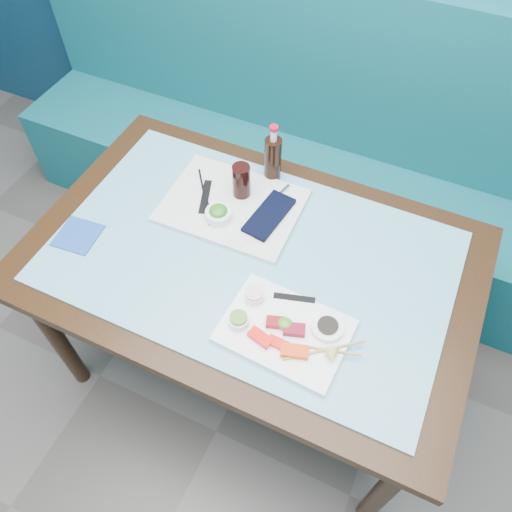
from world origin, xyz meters
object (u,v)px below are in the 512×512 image
at_px(serving_tray, 232,206).
at_px(cola_bottle_body, 273,160).
at_px(booth_bench, 328,173).
at_px(sashimi_plate, 285,331).
at_px(dining_table, 251,272).
at_px(blue_napkin, 78,235).
at_px(cola_glass, 241,181).
at_px(seaweed_bowl, 219,215).

distance_m(serving_tray, cola_bottle_body, 0.21).
relative_size(booth_bench, sashimi_plate, 8.73).
relative_size(dining_table, blue_napkin, 10.85).
height_order(sashimi_plate, cola_glass, cola_glass).
bearing_deg(cola_bottle_body, booth_bench, 81.20).
height_order(booth_bench, dining_table, booth_bench).
distance_m(sashimi_plate, serving_tray, 0.50).
xyz_separation_m(booth_bench, dining_table, (0.00, -0.84, 0.29)).
distance_m(sashimi_plate, cola_bottle_body, 0.62).
xyz_separation_m(sashimi_plate, serving_tray, (-0.34, 0.36, -0.00)).
xyz_separation_m(dining_table, cola_glass, (-0.13, 0.21, 0.17)).
distance_m(booth_bench, serving_tray, 0.80).
xyz_separation_m(dining_table, serving_tray, (-0.14, 0.15, 0.10)).
distance_m(seaweed_bowl, cola_bottle_body, 0.28).
relative_size(seaweed_bowl, blue_napkin, 0.66).
relative_size(seaweed_bowl, cola_glass, 0.69).
bearing_deg(seaweed_bowl, cola_bottle_body, 73.95).
bearing_deg(dining_table, seaweed_bowl, 152.39).
xyz_separation_m(booth_bench, cola_glass, (-0.13, -0.63, 0.46)).
bearing_deg(blue_napkin, seaweed_bowl, 32.32).
bearing_deg(blue_napkin, cola_glass, 42.73).
xyz_separation_m(booth_bench, sashimi_plate, (0.20, -1.04, 0.39)).
height_order(serving_tray, seaweed_bowl, seaweed_bowl).
height_order(serving_tray, blue_napkin, serving_tray).
bearing_deg(dining_table, booth_bench, 90.00).
xyz_separation_m(booth_bench, cola_bottle_body, (-0.08, -0.50, 0.47)).
relative_size(booth_bench, cola_bottle_body, 17.99).
distance_m(booth_bench, blue_napkin, 1.20).
height_order(seaweed_bowl, cola_glass, cola_glass).
bearing_deg(dining_table, cola_bottle_body, 102.75).
relative_size(sashimi_plate, blue_napkin, 2.66).
relative_size(serving_tray, blue_napkin, 3.45).
bearing_deg(cola_glass, serving_tray, -100.30).
bearing_deg(sashimi_plate, cola_bottle_body, 120.20).
bearing_deg(sashimi_plate, dining_table, 137.67).
height_order(sashimi_plate, seaweed_bowl, seaweed_bowl).
relative_size(sashimi_plate, serving_tray, 0.77).
bearing_deg(blue_napkin, booth_bench, 61.88).
relative_size(dining_table, cola_glass, 11.41).
bearing_deg(seaweed_bowl, serving_tray, 82.41).
height_order(dining_table, sashimi_plate, sashimi_plate).
bearing_deg(cola_bottle_body, seaweed_bowl, -106.05).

